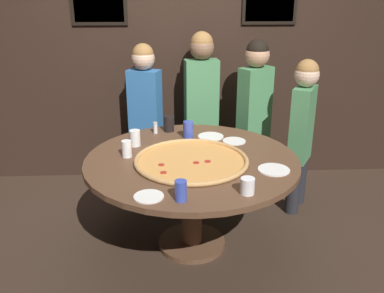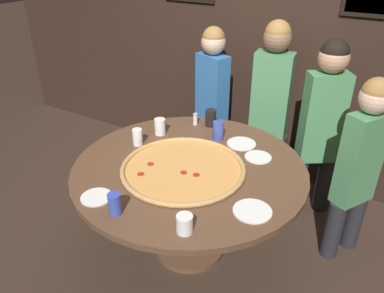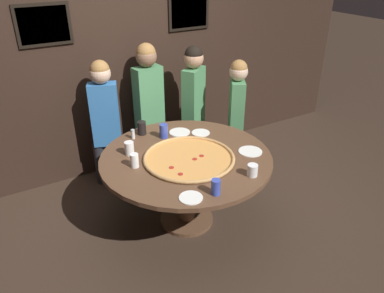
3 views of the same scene
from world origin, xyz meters
name	(u,v)px [view 3 (image 3 of 3)]	position (x,y,z in m)	size (l,w,h in m)	color
ground_plane	(187,220)	(0.00, 0.00, 0.00)	(24.00, 24.00, 0.00)	#38281E
back_wall	(125,59)	(0.00, 1.38, 1.30)	(6.40, 0.08, 2.60)	black
dining_table	(186,168)	(0.00, 0.00, 0.61)	(1.56, 1.56, 0.74)	brown
giant_pizza	(189,158)	(-0.01, -0.07, 0.75)	(0.82, 0.82, 0.03)	#E0994C
drink_cup_near_left	(164,131)	(-0.01, 0.43, 0.81)	(0.08, 0.08, 0.14)	#384CB7
drink_cup_beside_pizza	(134,160)	(-0.47, 0.06, 0.80)	(0.07, 0.07, 0.12)	white
drink_cup_centre_back	(252,170)	(0.31, -0.56, 0.79)	(0.09, 0.09, 0.10)	white
drink_cup_far_right	(216,187)	(-0.09, -0.63, 0.80)	(0.07, 0.07, 0.13)	#384CB7
drink_cup_front_edge	(129,148)	(-0.43, 0.28, 0.80)	(0.08, 0.08, 0.13)	white
drink_cup_by_shaker	(142,128)	(-0.17, 0.61, 0.81)	(0.09, 0.09, 0.14)	black
white_plate_right_side	(201,133)	(0.36, 0.33, 0.74)	(0.18, 0.18, 0.01)	white
white_plate_near_front	(180,132)	(0.18, 0.45, 0.74)	(0.21, 0.21, 0.01)	white
white_plate_beside_cup	(250,151)	(0.55, -0.23, 0.74)	(0.22, 0.22, 0.01)	white
white_plate_left_side	(191,198)	(-0.29, -0.58, 0.74)	(0.18, 0.18, 0.01)	white
condiment_shaker	(133,134)	(-0.28, 0.56, 0.79)	(0.04, 0.04, 0.10)	silver
diner_side_right	(149,101)	(0.15, 1.12, 0.86)	(0.39, 0.23, 1.52)	#232328
diner_far_left	(236,111)	(0.97, 0.57, 0.77)	(0.28, 0.35, 1.35)	#232328
diner_centre_back	(194,101)	(0.63, 0.93, 0.83)	(0.38, 0.31, 1.47)	#232328
diner_far_right	(105,117)	(-0.39, 1.06, 0.81)	(0.38, 0.25, 1.42)	#232328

